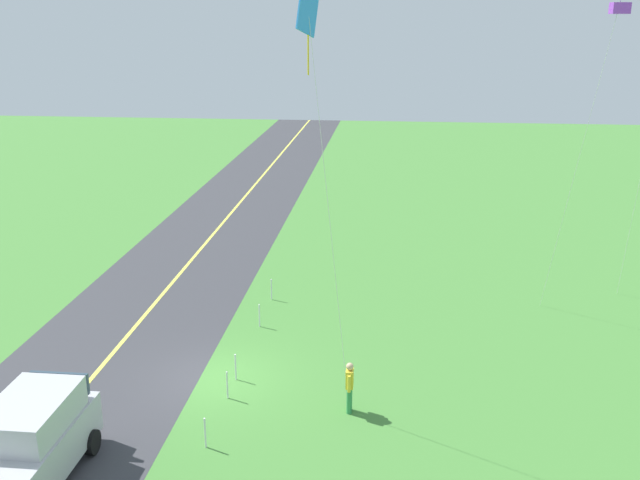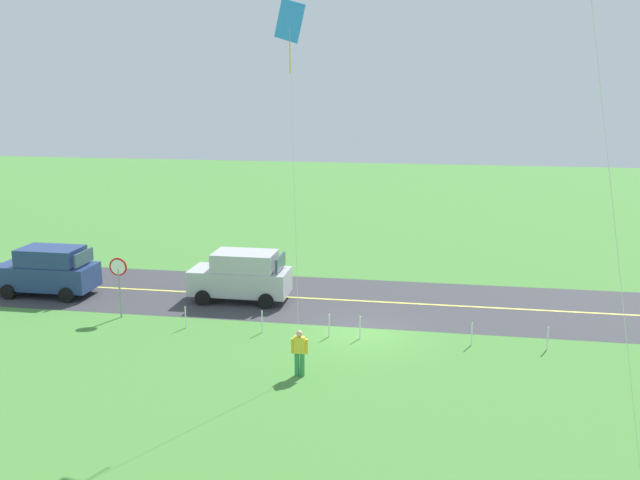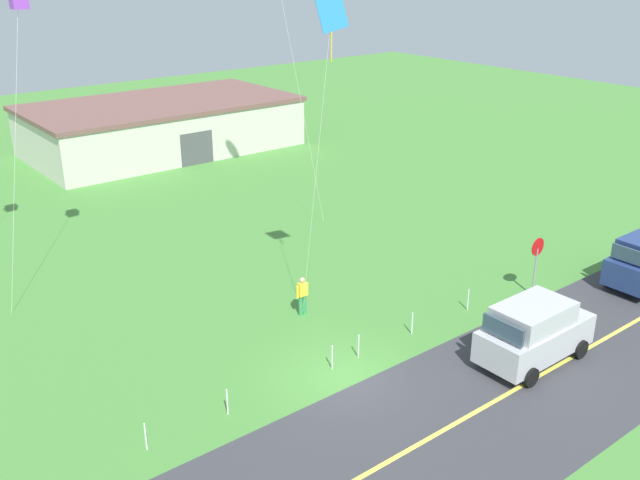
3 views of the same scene
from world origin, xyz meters
name	(u,v)px [view 2 (image 2 of 3)]	position (x,y,z in m)	size (l,w,h in m)	color
ground_plane	(362,334)	(0.00, 0.00, -0.05)	(120.00, 120.00, 0.10)	#478438
asphalt_road	(372,302)	(0.00, -4.00, 0.00)	(120.00, 7.00, 0.00)	#38383D
road_centre_stripe	(372,301)	(0.00, -4.00, 0.01)	(120.00, 0.16, 0.00)	#E5E04C
car_suv_foreground	(242,276)	(5.81, -3.20, 1.15)	(4.40, 2.12, 2.24)	#B7B7BC
car_parked_east_near	(49,270)	(14.80, -2.54, 1.15)	(4.40, 2.12, 2.24)	navy
stop_sign	(119,276)	(10.14, -0.10, 1.80)	(0.76, 0.08, 2.56)	gray
person_adult_near	(300,351)	(1.61, 4.48, 0.86)	(0.58, 0.22, 1.60)	#338C4C
kite_red_low	(290,29)	(2.07, 3.38, 11.21)	(1.12, 1.38, 12.15)	silver
fence_post_0	(548,338)	(-6.87, 0.70, 0.45)	(0.05, 0.05, 0.90)	silver
fence_post_1	(472,334)	(-4.15, 0.70, 0.45)	(0.05, 0.05, 0.90)	silver
fence_post_2	(360,327)	(0.02, 0.70, 0.45)	(0.05, 0.05, 0.90)	silver
fence_post_3	(329,326)	(1.21, 0.70, 0.45)	(0.05, 0.05, 0.90)	silver
fence_post_4	(262,322)	(3.87, 0.70, 0.45)	(0.05, 0.05, 0.90)	silver
fence_post_5	(186,317)	(7.00, 0.70, 0.45)	(0.05, 0.05, 0.90)	silver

